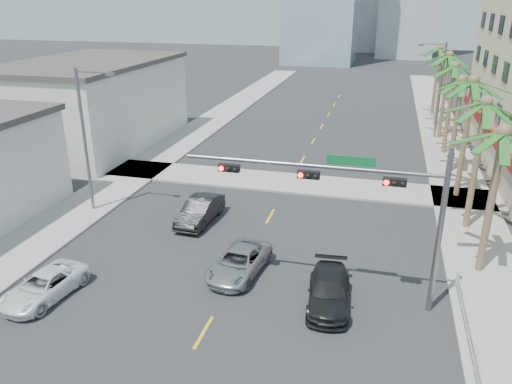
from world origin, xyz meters
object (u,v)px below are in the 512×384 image
traffic_signal_mast (363,196)px  car_lane_right (329,291)px  car_parked_far (44,286)px  car_lane_left (200,211)px  car_lane_center (239,262)px

traffic_signal_mast → car_lane_right: bearing=-151.7°
traffic_signal_mast → car_lane_right: 4.58m
car_parked_far → car_lane_left: car_lane_left is taller
traffic_signal_mast → car_lane_left: 12.31m
car_lane_right → traffic_signal_mast: bearing=23.4°
car_parked_far → car_lane_left: bearing=75.3°
traffic_signal_mast → car_lane_left: bearing=147.6°
car_lane_left → car_lane_right: 10.97m
traffic_signal_mast → car_parked_far: traffic_signal_mast is taller
traffic_signal_mast → car_lane_left: size_ratio=2.48×
car_lane_center → car_lane_right: 4.83m
car_parked_far → traffic_signal_mast: bearing=21.5°
car_lane_center → car_lane_left: bearing=134.6°
car_lane_right → car_lane_center: bearing=157.0°
car_lane_center → car_lane_right: size_ratio=1.01×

